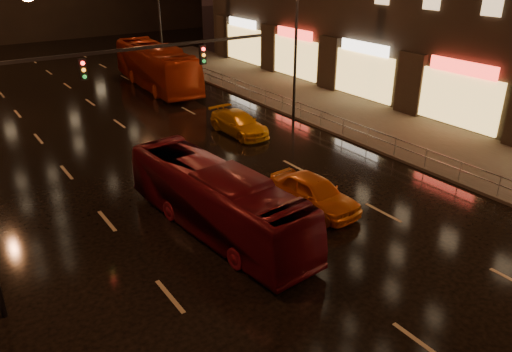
% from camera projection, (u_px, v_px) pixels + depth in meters
% --- Properties ---
extents(ground, '(140.00, 140.00, 0.00)m').
position_uv_depth(ground, '(174.00, 163.00, 26.27)').
color(ground, black).
rests_on(ground, ground).
extents(sidewalk_right, '(7.00, 70.00, 0.15)m').
position_uv_depth(sidewalk_right, '(419.00, 139.00, 29.44)').
color(sidewalk_right, '#38332D').
rests_on(sidewalk_right, ground).
extents(traffic_signal, '(15.31, 0.32, 6.20)m').
position_uv_depth(traffic_signal, '(61.00, 89.00, 21.70)').
color(traffic_signal, black).
rests_on(traffic_signal, ground).
extents(railing_right, '(0.05, 56.00, 1.00)m').
position_uv_depth(railing_right, '(343.00, 122.00, 29.65)').
color(railing_right, '#99999E').
rests_on(railing_right, sidewalk_right).
extents(bus_red, '(3.12, 9.99, 2.74)m').
position_uv_depth(bus_red, '(216.00, 200.00, 19.45)').
color(bus_red, '#5F0D18').
rests_on(bus_red, ground).
extents(bus_curb, '(3.75, 12.49, 3.43)m').
position_uv_depth(bus_curb, '(156.00, 66.00, 40.14)').
color(bus_curb, '#A82D10').
rests_on(bus_curb, ground).
extents(taxi_near, '(2.17, 4.57, 1.51)m').
position_uv_depth(taxi_near, '(314.00, 193.00, 21.38)').
color(taxi_near, orange).
rests_on(taxi_near, ground).
extents(taxi_far, '(1.99, 4.61, 1.32)m').
position_uv_depth(taxi_far, '(239.00, 123.00, 30.24)').
color(taxi_far, orange).
rests_on(taxi_far, ground).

